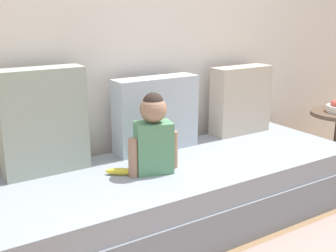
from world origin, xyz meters
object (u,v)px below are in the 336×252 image
(throw_pillow_right, at_px, (241,100))
(throw_pillow_left, at_px, (43,121))
(couch, at_px, (183,193))
(toddler, at_px, (153,134))
(banana, at_px, (121,171))
(throw_pillow_center, at_px, (156,114))

(throw_pillow_right, bearing_deg, throw_pillow_left, 180.00)
(couch, relative_size, toddler, 5.09)
(throw_pillow_left, bearing_deg, toddler, -33.05)
(couch, bearing_deg, throw_pillow_left, 156.59)
(banana, bearing_deg, couch, -5.91)
(throw_pillow_center, relative_size, toddler, 1.22)
(throw_pillow_left, distance_m, toddler, 0.61)
(banana, bearing_deg, throw_pillow_left, 140.42)
(throw_pillow_center, relative_size, throw_pillow_right, 1.14)
(couch, xyz_separation_m, banana, (-0.40, 0.04, 0.21))
(throw_pillow_left, distance_m, banana, 0.51)
(couch, xyz_separation_m, throw_pillow_center, (0.00, 0.31, 0.43))
(throw_pillow_right, xyz_separation_m, banana, (-1.12, -0.27, -0.23))
(toddler, bearing_deg, throw_pillow_right, 19.46)
(throw_pillow_left, height_order, throw_pillow_center, throw_pillow_left)
(throw_pillow_left, bearing_deg, throw_pillow_right, 0.00)
(toddler, bearing_deg, throw_pillow_center, 57.12)
(throw_pillow_right, bearing_deg, throw_pillow_center, 180.00)
(throw_pillow_left, distance_m, throw_pillow_center, 0.73)
(throw_pillow_left, relative_size, banana, 3.48)
(couch, bearing_deg, throw_pillow_center, 90.00)
(throw_pillow_center, bearing_deg, toddler, -122.88)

